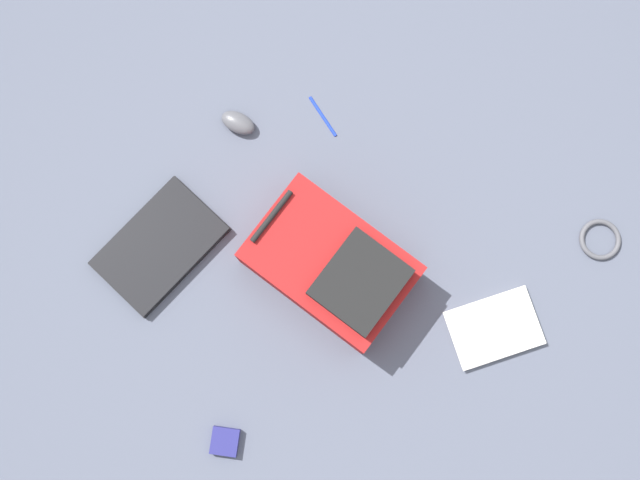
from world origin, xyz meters
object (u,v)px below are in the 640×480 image
book_comic (494,328)px  earbud_pouch (225,441)px  computer_mouse (238,123)px  cable_coil (600,240)px  laptop (160,246)px  pen_black (323,116)px  backpack (333,266)px

book_comic → earbud_pouch: bearing=154.0°
computer_mouse → cable_coil: computer_mouse is taller
book_comic → laptop: bearing=117.7°
book_comic → computer_mouse: bearing=92.2°
laptop → pen_black: 0.62m
backpack → cable_coil: 0.79m
computer_mouse → pen_black: bearing=-57.7°
pen_black → earbud_pouch: (-0.90, -0.42, 0.01)m
computer_mouse → pen_black: 0.26m
backpack → earbud_pouch: size_ratio=6.10×
laptop → book_comic: 1.00m
laptop → cable_coil: (0.87, -0.95, -0.01)m
cable_coil → earbud_pouch: 1.23m
book_comic → pen_black: bearing=79.3°
computer_mouse → cable_coil: (0.44, -1.03, -0.01)m
backpack → pen_black: backpack is taller
backpack → earbud_pouch: bearing=-170.4°
laptop → cable_coil: bearing=-47.6°
laptop → pen_black: bearing=-8.6°
laptop → book_comic: (0.46, -0.88, -0.01)m
backpack → cable_coil: bearing=-42.2°
cable_coil → earbud_pouch: bearing=159.3°
laptop → earbud_pouch: (-0.28, -0.52, -0.00)m
backpack → earbud_pouch: (-0.57, -0.10, -0.07)m
laptop → earbud_pouch: size_ratio=4.81×
computer_mouse → pen_black: computer_mouse is taller
laptop → cable_coil: laptop is taller
backpack → cable_coil: size_ratio=3.78×
laptop → computer_mouse: size_ratio=3.44×
cable_coil → pen_black: 0.90m
backpack → book_comic: 0.50m
computer_mouse → book_comic: bearing=-102.8°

